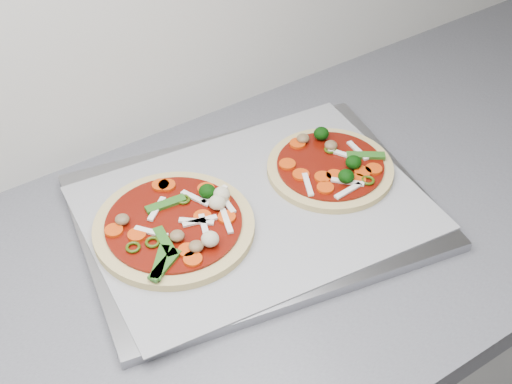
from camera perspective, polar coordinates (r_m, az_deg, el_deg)
base_cabinet at (r=1.67m, az=19.02°, el=-6.18°), size 3.60×0.60×0.86m
baking_tray at (r=1.02m, az=-0.14°, el=-1.59°), size 0.55×0.44×0.02m
parchment at (r=1.01m, az=-0.14°, el=-1.23°), size 0.50×0.39×0.00m
pizza_left at (r=0.98m, az=-6.40°, el=-2.64°), size 0.30×0.30×0.04m
pizza_right at (r=1.07m, az=6.03°, el=2.03°), size 0.24×0.24×0.03m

